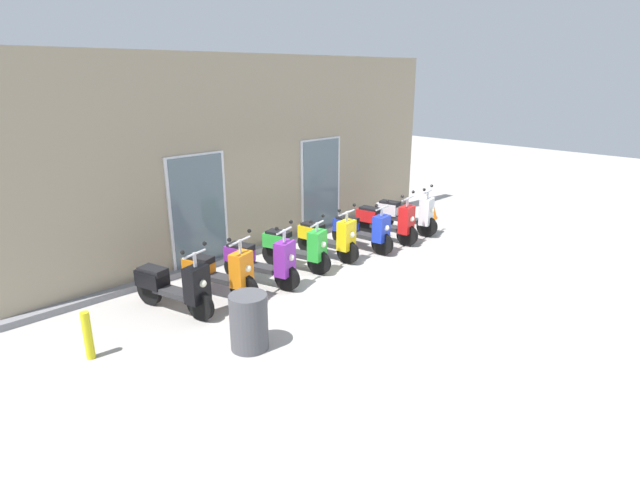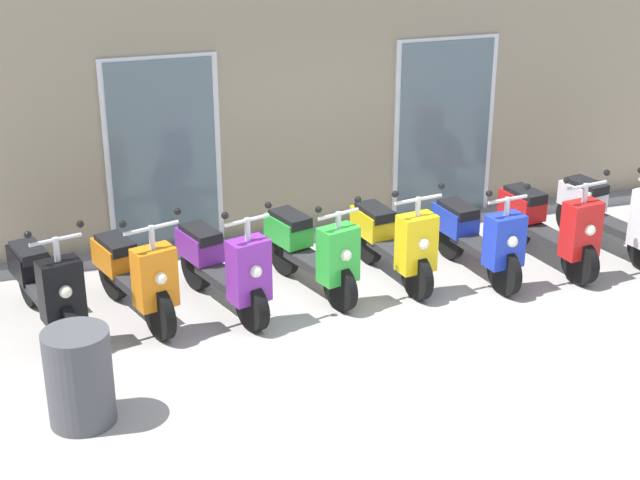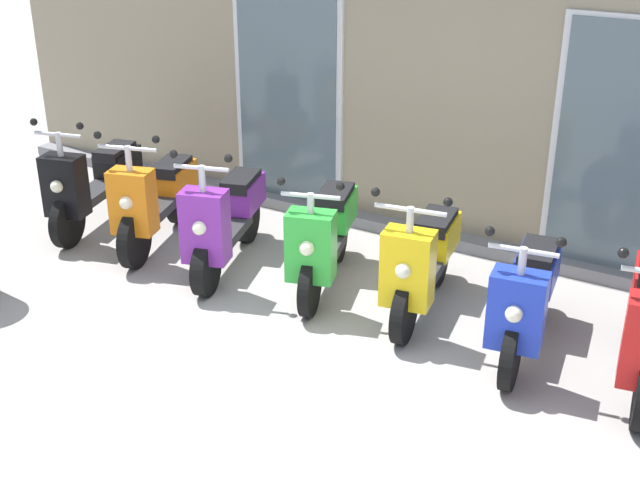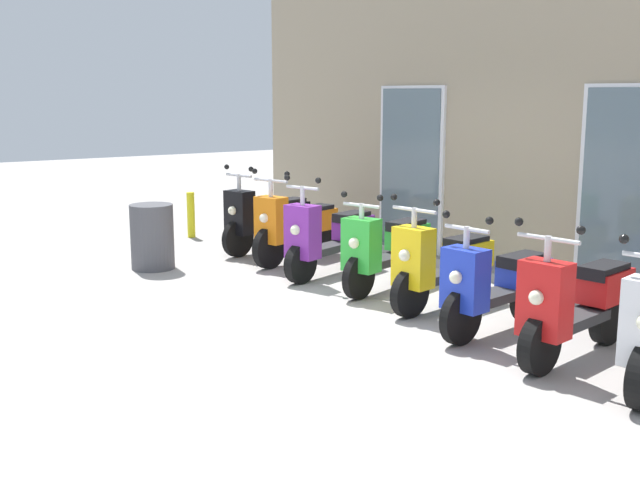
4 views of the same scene
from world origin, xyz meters
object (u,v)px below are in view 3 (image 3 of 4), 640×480
at_px(scooter_purple, 226,219).
at_px(scooter_yellow, 423,260).
at_px(scooter_orange, 156,198).
at_px(scooter_green, 324,235).
at_px(scooter_black, 94,181).
at_px(scooter_blue, 527,296).

distance_m(scooter_purple, scooter_yellow, 1.88).
relative_size(scooter_orange, scooter_green, 1.04).
distance_m(scooter_black, scooter_yellow, 3.60).
height_order(scooter_orange, scooter_blue, scooter_orange).
bearing_deg(scooter_green, scooter_blue, -4.77).
distance_m(scooter_black, scooter_green, 2.68).
bearing_deg(scooter_green, scooter_black, -179.98).
bearing_deg(scooter_purple, scooter_black, 176.15).
height_order(scooter_yellow, scooter_blue, scooter_yellow).
bearing_deg(scooter_green, scooter_yellow, 0.56).
xyz_separation_m(scooter_purple, scooter_blue, (2.78, -0.04, -0.01)).
bearing_deg(scooter_orange, scooter_yellow, 1.15).
bearing_deg(scooter_yellow, scooter_green, -179.44).
xyz_separation_m(scooter_black, scooter_orange, (0.85, -0.05, 0.00)).
bearing_deg(scooter_yellow, scooter_orange, -178.85).
relative_size(scooter_purple, scooter_green, 1.04).
distance_m(scooter_orange, scooter_blue, 3.66).
distance_m(scooter_purple, scooter_green, 0.97).
relative_size(scooter_orange, scooter_blue, 1.01).
xyz_separation_m(scooter_purple, scooter_yellow, (1.87, 0.13, 0.00)).
bearing_deg(scooter_black, scooter_yellow, 0.16).
distance_m(scooter_orange, scooter_purple, 0.88).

